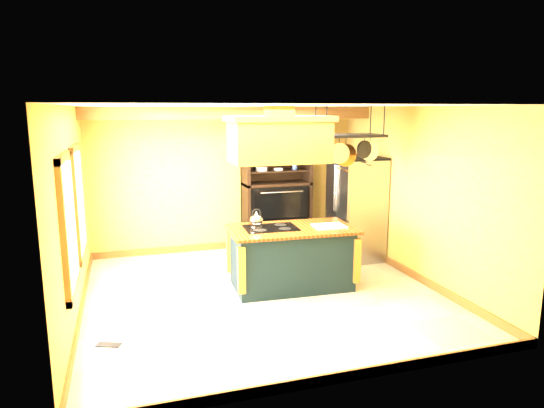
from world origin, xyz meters
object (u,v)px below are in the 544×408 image
range_hood (279,138)px  refrigerator (356,210)px  pot_rack (349,143)px  kitchen_island (291,257)px  hutch (276,204)px

range_hood → refrigerator: bearing=30.5°
refrigerator → pot_rack: bearing=-123.5°
kitchen_island → refrigerator: bearing=36.0°
hutch → kitchen_island: bearing=-101.4°
range_hood → pot_rack: bearing=0.6°
kitchen_island → pot_rack: pot_rack is taller
kitchen_island → hutch: size_ratio=0.84×
pot_rack → refrigerator: pot_rack is taller
kitchen_island → pot_rack: (0.91, 0.01, 1.69)m
range_hood → pot_rack: 1.11m
range_hood → hutch: (0.62, 2.09, -1.38)m
pot_rack → hutch: size_ratio=0.49×
kitchen_island → hutch: bearing=81.1°
kitchen_island → hutch: (0.42, 2.09, 0.41)m
range_hood → pot_rack: (1.10, 0.01, -0.09)m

